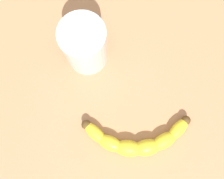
# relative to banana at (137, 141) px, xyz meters

# --- Properties ---
(wooden_tabletop) EXTENTS (1.20, 1.20, 0.03)m
(wooden_tabletop) POSITION_rel_banana_xyz_m (0.02, 0.04, -0.03)
(wooden_tabletop) COLOR tan
(wooden_tabletop) RESTS_ON ground
(banana) EXTENTS (0.21, 0.13, 0.03)m
(banana) POSITION_rel_banana_xyz_m (0.00, 0.00, 0.00)
(banana) COLOR yellow
(banana) RESTS_ON wooden_tabletop
(smoothie_glass) EXTENTS (0.09, 0.09, 0.13)m
(smoothie_glass) POSITION_rel_banana_xyz_m (-0.01, 0.21, 0.05)
(smoothie_glass) COLOR silver
(smoothie_glass) RESTS_ON wooden_tabletop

